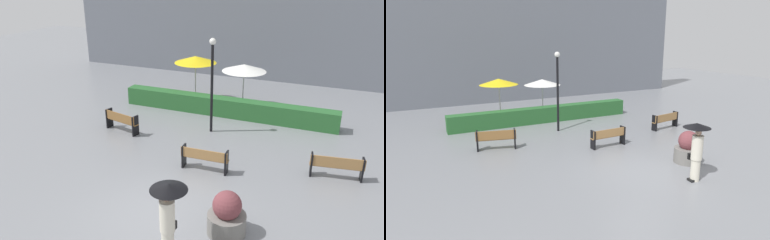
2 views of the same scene
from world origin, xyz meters
TOP-DOWN VIEW (x-y plane):
  - ground_plane at (0.00, 0.00)m, footprint 60.00×60.00m
  - bench_far_right at (4.77, 4.11)m, footprint 1.80×0.59m
  - bench_mid_center at (0.41, 2.88)m, footprint 1.73×0.43m
  - bench_far_left at (-4.23, 4.73)m, footprint 1.76×0.74m
  - pedestrian_with_umbrella at (1.17, -1.56)m, footprint 0.93×0.93m
  - planter_pot at (2.23, -0.15)m, footprint 1.06×1.06m
  - lamp_post at (-0.60, 6.29)m, footprint 0.28×0.28m
  - patio_umbrella_yellow at (-2.80, 9.79)m, footprint 2.21×2.21m
  - patio_umbrella_white at (-0.16, 9.74)m, footprint 2.22×2.22m
  - hedge_strip at (-0.63, 8.40)m, footprint 10.60×0.70m

SIDE VIEW (x-z plane):
  - ground_plane at x=0.00m, z-range 0.00..0.00m
  - hedge_strip at x=-0.63m, z-range 0.00..0.89m
  - bench_far_right at x=4.77m, z-range 0.08..0.92m
  - bench_mid_center at x=0.41m, z-range 0.09..0.93m
  - bench_far_left at x=-4.23m, z-range 0.08..0.98m
  - planter_pot at x=2.23m, z-range -0.09..1.19m
  - pedestrian_with_umbrella at x=1.17m, z-range 0.28..2.33m
  - patio_umbrella_white at x=-0.16m, z-range 0.98..3.29m
  - patio_umbrella_yellow at x=-2.80m, z-range 1.07..3.56m
  - lamp_post at x=-0.60m, z-range 0.45..4.57m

